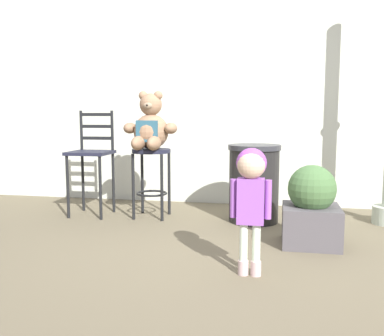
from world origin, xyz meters
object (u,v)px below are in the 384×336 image
bar_chair_empty (92,156)px  planter_with_shrub (311,208)px  trash_bin (254,183)px  bar_stool_with_teddy (151,168)px  child_walking (251,184)px  teddy_bear (150,128)px

bar_chair_empty → planter_with_shrub: bar_chair_empty is taller
trash_bin → bar_chair_empty: 1.78m
trash_bin → bar_stool_with_teddy: bearing=-179.3°
trash_bin → bar_chair_empty: size_ratio=0.69×
bar_stool_with_teddy → bar_chair_empty: bearing=-179.1°
child_walking → bar_chair_empty: bearing=-158.6°
bar_stool_with_teddy → planter_with_shrub: 1.77m
teddy_bear → child_walking: teddy_bear is taller
child_walking → trash_bin: 1.55m
child_walking → planter_with_shrub: size_ratio=1.28×
bar_stool_with_teddy → teddy_bear: (-0.00, -0.03, 0.43)m
bar_stool_with_teddy → child_walking: bearing=-53.0°
trash_bin → bar_chair_empty: (-1.76, -0.02, 0.24)m
trash_bin → planter_with_shrub: trash_bin is taller
teddy_bear → bar_chair_empty: (-0.68, 0.02, -0.32)m
bar_stool_with_teddy → child_walking: 1.90m
planter_with_shrub → bar_stool_with_teddy: bearing=156.1°
bar_chair_empty → trash_bin: bearing=0.8°
child_walking → planter_with_shrub: bearing=120.9°
teddy_bear → trash_bin: teddy_bear is taller
teddy_bear → planter_with_shrub: teddy_bear is taller
teddy_bear → child_walking: 1.90m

